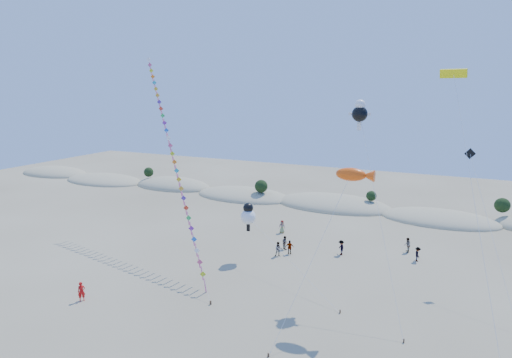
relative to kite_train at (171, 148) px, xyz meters
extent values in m
ellipsoid|color=tan|center=(-51.70, 26.79, -12.00)|extent=(17.00, 9.35, 3.20)
ellipsoid|color=#253B15|center=(-51.70, 26.79, -11.12)|extent=(13.60, 6.12, 0.68)
ellipsoid|color=tan|center=(-35.70, 25.39, -12.00)|extent=(18.00, 9.90, 2.80)
ellipsoid|color=#253B15|center=(-35.70, 25.39, -11.23)|extent=(14.40, 6.48, 0.72)
ellipsoid|color=tan|center=(-19.70, 27.19, -12.00)|extent=(16.00, 8.80, 3.60)
ellipsoid|color=#253B15|center=(-19.70, 27.19, -11.01)|extent=(12.80, 5.76, 0.64)
ellipsoid|color=tan|center=(-3.70, 25.79, -12.00)|extent=(17.60, 9.68, 3.00)
ellipsoid|color=#253B15|center=(-3.70, 25.79, -11.18)|extent=(14.08, 6.34, 0.70)
ellipsoid|color=tan|center=(12.30, 26.49, -12.00)|extent=(19.00, 10.45, 3.40)
ellipsoid|color=#253B15|center=(12.30, 26.49, -11.07)|extent=(15.20, 6.84, 0.76)
ellipsoid|color=tan|center=(28.30, 25.09, -12.00)|extent=(16.40, 9.02, 2.80)
ellipsoid|color=#253B15|center=(28.30, 25.09, -11.23)|extent=(13.12, 5.90, 0.66)
sphere|color=black|center=(-25.70, 27.39, -9.64)|extent=(1.90, 1.90, 1.90)
sphere|color=black|center=(0.30, 24.59, -9.52)|extent=(2.20, 2.20, 2.20)
sphere|color=black|center=(18.30, 26.59, -9.76)|extent=(1.60, 1.60, 1.60)
sphere|color=black|center=(36.30, 27.99, -9.56)|extent=(2.10, 2.10, 2.10)
cube|color=#3F2D1E|center=(11.08, -10.27, -11.83)|extent=(0.12, 0.12, 0.35)
cylinder|color=silver|center=(0.75, -0.72, -0.72)|extent=(20.68, 19.12, 22.59)
cube|color=#C0D819|center=(9.36, -8.68, -10.13)|extent=(1.11, 0.44, 1.17)
cube|color=#E15FA1|center=(9.54, -8.63, -11.23)|extent=(0.19, 0.45, 1.55)
cube|color=#DC4575|center=(8.63, -8.01, -9.33)|extent=(1.11, 0.44, 1.17)
cube|color=#E15FA1|center=(8.81, -7.96, -10.43)|extent=(0.19, 0.45, 1.55)
cube|color=white|center=(7.91, -7.33, -8.53)|extent=(1.11, 0.44, 1.17)
cube|color=#E15FA1|center=(8.09, -7.28, -9.63)|extent=(0.19, 0.45, 1.55)
cube|color=blue|center=(7.18, -6.66, -7.74)|extent=(1.11, 0.44, 1.17)
cube|color=#E15FA1|center=(7.36, -6.61, -8.84)|extent=(0.19, 0.45, 1.55)
cube|color=purple|center=(6.45, -5.99, -6.94)|extent=(1.11, 0.44, 1.17)
cube|color=#E15FA1|center=(6.63, -5.94, -8.04)|extent=(0.19, 0.45, 1.55)
cube|color=green|center=(5.72, -5.31, -6.15)|extent=(1.11, 0.44, 1.17)
cube|color=#E15FA1|center=(5.90, -5.26, -7.25)|extent=(0.19, 0.45, 1.55)
cube|color=red|center=(4.99, -4.64, -5.35)|extent=(1.11, 0.44, 1.17)
cube|color=#E15FA1|center=(5.17, -4.59, -6.45)|extent=(0.19, 0.45, 1.55)
cube|color=#5228A0|center=(4.26, -3.97, -4.55)|extent=(1.11, 0.44, 1.17)
cube|color=#E15FA1|center=(4.44, -3.92, -5.65)|extent=(0.19, 0.45, 1.55)
cube|color=gold|center=(3.53, -3.29, -3.76)|extent=(1.11, 0.44, 1.17)
cube|color=#E15FA1|center=(3.71, -3.24, -4.86)|extent=(0.19, 0.45, 1.55)
cube|color=gold|center=(2.81, -2.62, -2.96)|extent=(1.11, 0.44, 1.17)
cube|color=#E15FA1|center=(2.99, -2.57, -4.06)|extent=(0.19, 0.45, 1.55)
cube|color=#189EBA|center=(2.08, -1.95, -2.16)|extent=(1.11, 0.44, 1.17)
cube|color=#E15FA1|center=(2.26, -1.90, -3.26)|extent=(0.19, 0.45, 1.55)
cube|color=orange|center=(1.35, -1.27, -1.37)|extent=(1.11, 0.44, 1.17)
cube|color=#E15FA1|center=(1.53, -1.22, -2.47)|extent=(0.19, 0.45, 1.55)
cube|color=#C0D819|center=(0.62, -0.60, -0.57)|extent=(1.11, 0.44, 1.17)
cube|color=#E15FA1|center=(0.80, -0.55, -1.67)|extent=(0.19, 0.45, 1.55)
cube|color=#DC4575|center=(-0.11, 0.07, 0.22)|extent=(1.11, 0.44, 1.17)
cube|color=#E15FA1|center=(0.07, 0.12, -0.88)|extent=(0.19, 0.45, 1.55)
cube|color=white|center=(-0.84, 0.75, 1.02)|extent=(1.11, 0.44, 1.17)
cube|color=#E15FA1|center=(-0.66, 0.80, -0.08)|extent=(0.19, 0.45, 1.55)
cube|color=blue|center=(-1.56, 1.42, 1.82)|extent=(1.11, 0.44, 1.17)
cube|color=#E15FA1|center=(-1.38, 1.47, 0.72)|extent=(0.19, 0.45, 1.55)
cube|color=purple|center=(-2.29, 2.09, 2.61)|extent=(1.11, 0.44, 1.17)
cube|color=#E15FA1|center=(-2.11, 2.14, 1.51)|extent=(0.19, 0.45, 1.55)
cube|color=green|center=(-3.02, 2.77, 3.41)|extent=(1.11, 0.44, 1.17)
cube|color=#E15FA1|center=(-2.84, 2.82, 2.31)|extent=(0.19, 0.45, 1.55)
cube|color=red|center=(-3.75, 3.44, 4.20)|extent=(1.11, 0.44, 1.17)
cube|color=#E15FA1|center=(-3.57, 3.49, 3.10)|extent=(0.19, 0.45, 1.55)
cube|color=#5228A0|center=(-4.48, 4.11, 5.00)|extent=(1.11, 0.44, 1.17)
cube|color=#E15FA1|center=(-4.30, 4.16, 3.90)|extent=(0.19, 0.45, 1.55)
cube|color=gold|center=(-5.21, 4.79, 5.80)|extent=(1.11, 0.44, 1.17)
cube|color=#E15FA1|center=(-5.03, 4.84, 4.70)|extent=(0.19, 0.45, 1.55)
cube|color=gold|center=(-5.93, 5.46, 6.59)|extent=(1.11, 0.44, 1.17)
cube|color=#E15FA1|center=(-5.75, 5.51, 5.49)|extent=(0.19, 0.45, 1.55)
cube|color=#189EBA|center=(-6.66, 6.13, 7.39)|extent=(1.11, 0.44, 1.17)
cube|color=#E15FA1|center=(-6.48, 6.18, 6.29)|extent=(0.19, 0.45, 1.55)
cube|color=orange|center=(-7.39, 6.81, 8.18)|extent=(1.11, 0.44, 1.17)
cube|color=#E15FA1|center=(-7.21, 6.86, 7.08)|extent=(0.19, 0.45, 1.55)
cube|color=#C0D819|center=(-8.12, 7.48, 8.98)|extent=(1.11, 0.44, 1.17)
cube|color=#E15FA1|center=(-7.94, 7.53, 7.88)|extent=(0.19, 0.45, 1.55)
cube|color=#DC4575|center=(-8.85, 8.15, 9.78)|extent=(1.11, 0.44, 1.17)
cube|color=#E15FA1|center=(-8.67, 8.20, 8.68)|extent=(0.19, 0.45, 1.55)
cube|color=white|center=(-9.58, 8.83, 10.57)|extent=(1.11, 0.44, 1.17)
cube|color=#E15FA1|center=(-9.40, 8.88, 9.47)|extent=(0.19, 0.45, 1.55)
cube|color=#3F2D1E|center=(18.65, -15.07, -11.85)|extent=(0.10, 0.10, 0.30)
cylinder|color=silver|center=(20.30, -10.56, -6.11)|extent=(3.31, 9.04, 11.81)
ellipsoid|color=#FF510D|center=(21.94, -6.06, -0.21)|extent=(2.45, 1.08, 1.08)
cone|color=#FF510D|center=(23.31, -6.06, -0.21)|extent=(0.98, 0.98, 0.98)
cube|color=#3F2D1E|center=(21.76, -6.96, -11.85)|extent=(0.10, 0.10, 0.30)
cylinder|color=silver|center=(15.64, -3.20, -9.58)|extent=(12.26, 7.55, 4.88)
sphere|color=white|center=(9.52, 0.56, -7.15)|extent=(1.67, 1.67, 1.67)
sphere|color=black|center=(9.52, 0.56, -6.15)|extent=(1.11, 1.11, 1.11)
cube|color=black|center=(9.52, 0.56, -8.38)|extent=(0.35, 0.18, 0.80)
cube|color=#3F2D1E|center=(27.12, -9.22, -11.85)|extent=(0.10, 0.10, 0.30)
cylinder|color=silver|center=(24.18, -4.69, -3.85)|extent=(5.92, 9.09, 16.32)
sphere|color=black|center=(21.23, -0.16, 4.30)|extent=(1.43, 1.43, 1.43)
sphere|color=white|center=(21.23, -0.16, 5.15)|extent=(0.93, 0.93, 0.93)
cube|color=white|center=(21.23, -0.16, 3.19)|extent=(0.35, 0.18, 0.80)
cube|color=white|center=(20.53, -0.16, 4.30)|extent=(0.60, 0.15, 0.25)
cube|color=white|center=(21.93, -0.16, 4.30)|extent=(0.60, 0.15, 0.25)
cylinder|color=silver|center=(31.12, -8.51, -2.13)|extent=(4.77, 14.53, 19.76)
cube|color=#FAF20D|center=(28.75, -1.26, 7.74)|extent=(2.09, 0.85, 0.73)
cube|color=black|center=(28.75, -1.24, 7.74)|extent=(2.02, 0.53, 0.19)
cylinder|color=silver|center=(32.91, 0.68, -5.78)|extent=(4.31, 10.32, 12.46)
cube|color=black|center=(30.77, 5.83, 0.44)|extent=(1.04, 0.31, 1.07)
imported|color=red|center=(0.30, -14.48, -11.12)|extent=(0.74, 0.76, 1.77)
imported|color=slate|center=(12.16, 5.02, -11.21)|extent=(0.98, 0.95, 1.59)
imported|color=slate|center=(13.24, 3.76, -11.19)|extent=(1.03, 0.64, 1.63)
imported|color=slate|center=(12.32, 2.58, -11.16)|extent=(1.02, 0.94, 1.69)
imported|color=slate|center=(18.63, 6.03, -11.15)|extent=(1.13, 1.28, 1.71)
imported|color=slate|center=(26.71, 7.70, -11.20)|extent=(0.89, 1.18, 1.61)
imported|color=slate|center=(25.40, 10.00, -11.14)|extent=(0.77, 0.93, 1.74)
imported|color=slate|center=(9.71, 10.34, -11.15)|extent=(0.91, 0.67, 1.70)
camera|label=1|loc=(29.17, -39.85, 6.42)|focal=30.00mm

